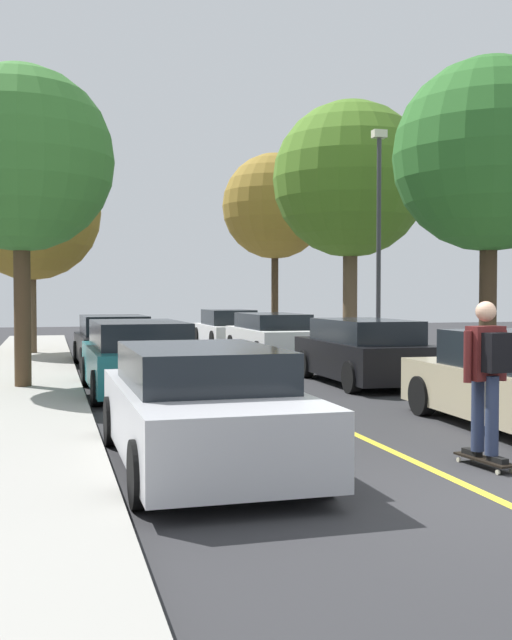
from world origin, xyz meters
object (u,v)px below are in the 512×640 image
at_px(street_tree_right_nearest, 489,156).
at_px(parked_car_right_near, 363,352).
at_px(parked_car_left_far, 114,342).
at_px(parked_car_left_near, 138,358).
at_px(street_tree_left_near, 31,212).
at_px(street_tree_right_near, 351,180).
at_px(parked_car_right_farthest, 228,328).
at_px(parked_car_left_nearest, 202,408).
at_px(street_tree_left_nearest, 21,160).
at_px(streetlamp, 379,232).
at_px(street_tree_right_far, 275,206).
at_px(skateboarder, 487,369).
at_px(parked_car_right_far, 272,336).
at_px(skateboard, 484,460).

bearing_deg(street_tree_right_nearest, parked_car_right_near, 147.12).
bearing_deg(parked_car_left_far, parked_car_left_near, -89.99).
bearing_deg(street_tree_left_near, street_tree_right_near, -18.88).
bearing_deg(parked_car_left_far, street_tree_left_near, 119.33).
height_order(parked_car_left_near, parked_car_right_farthest, parked_car_left_near).
xyz_separation_m(parked_car_left_nearest, street_tree_left_nearest, (-2.18, 7.23, 3.93)).
relative_size(street_tree_left_nearest, streetlamp, 1.04).
distance_m(parked_car_left_near, street_tree_right_far, 16.69).
bearing_deg(skateboarder, street_tree_right_far, 79.56).
height_order(parked_car_right_far, street_tree_right_far, street_tree_right_far).
bearing_deg(street_tree_right_near, skateboarder, -106.16).
height_order(parked_car_right_near, streetlamp, streetlamp).
xyz_separation_m(parked_car_left_near, streetlamp, (6.66, 3.41, 2.88)).
relative_size(parked_car_right_far, skateboarder, 2.58).
distance_m(street_tree_left_nearest, street_tree_left_near, 8.85).
height_order(parked_car_right_far, skateboard, parked_car_right_far).
bearing_deg(street_tree_left_nearest, parked_car_right_far, 42.73).
distance_m(streetlamp, skateboard, 11.90).
bearing_deg(parked_car_right_near, streetlamp, 60.19).
height_order(parked_car_right_far, street_tree_left_near, street_tree_left_near).
xyz_separation_m(street_tree_right_nearest, skateboarder, (-4.01, -6.36, -3.68)).
bearing_deg(street_tree_left_near, street_tree_right_nearest, -48.92).
relative_size(parked_car_right_far, street_tree_right_nearest, 0.69).
xyz_separation_m(skateboard, skateboarder, (0.00, -0.03, 1.04)).
distance_m(street_tree_right_nearest, streetlamp, 4.65).
bearing_deg(skateboard, parked_car_left_far, 103.26).
height_order(parked_car_left_nearest, parked_car_right_near, parked_car_right_near).
relative_size(parked_car_left_far, street_tree_right_near, 0.54).
height_order(parked_car_right_farthest, street_tree_right_far, street_tree_right_far).
bearing_deg(parked_car_left_near, parked_car_left_far, 90.01).
bearing_deg(street_tree_right_near, parked_car_right_near, -109.83).
relative_size(street_tree_left_nearest, skateboarder, 3.54).
xyz_separation_m(parked_car_left_nearest, parked_car_right_far, (4.91, 13.78, 0.01)).
xyz_separation_m(parked_car_right_far, street_tree_right_near, (2.18, -0.88, 4.70)).
bearing_deg(parked_car_left_near, street_tree_right_near, 42.12).
height_order(parked_car_right_farthest, skateboard, parked_car_right_farthest).
bearing_deg(street_tree_right_nearest, parked_car_left_near, 171.55).
bearing_deg(skateboard, street_tree_left_near, 107.24).
height_order(street_tree_right_near, skateboard, street_tree_right_near).
xyz_separation_m(parked_car_right_near, streetlamp, (1.75, 3.06, 2.89)).
height_order(parked_car_left_near, street_tree_right_nearest, street_tree_right_nearest).
height_order(parked_car_left_near, skateboard, parked_car_left_near).
bearing_deg(street_tree_right_nearest, skateboard, -122.38).
bearing_deg(street_tree_right_far, parked_car_right_near, -98.88).
height_order(parked_car_left_far, street_tree_left_near, street_tree_left_near).
distance_m(parked_car_left_nearest, street_tree_left_nearest, 8.51).
height_order(street_tree_right_nearest, skateboard, street_tree_right_nearest).
distance_m(parked_car_left_far, streetlamp, 7.62).
distance_m(parked_car_right_far, street_tree_left_near, 8.38).
bearing_deg(street_tree_right_nearest, skateboarder, -122.22).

